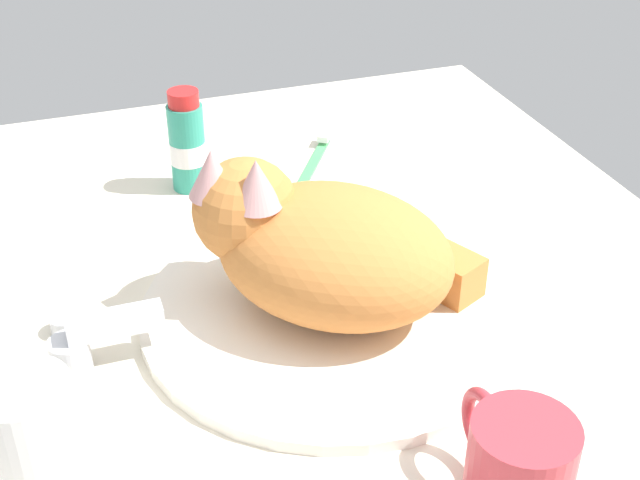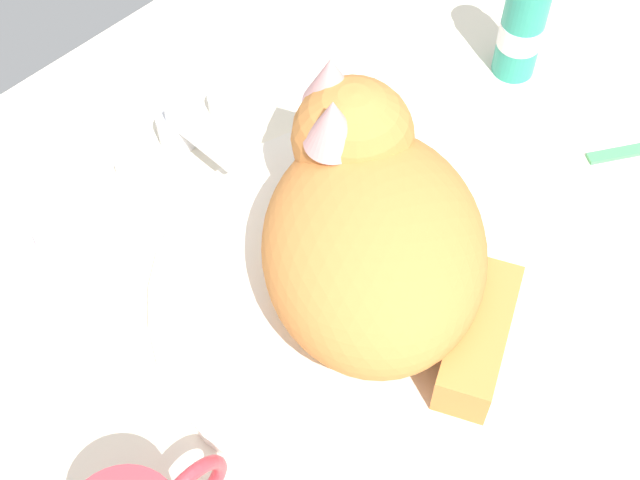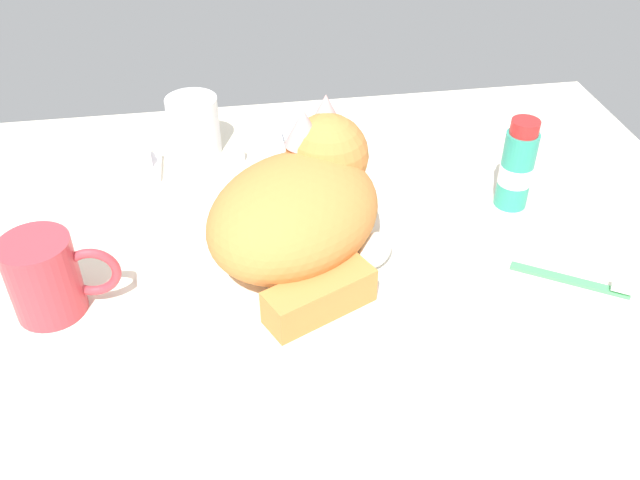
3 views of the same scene
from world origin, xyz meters
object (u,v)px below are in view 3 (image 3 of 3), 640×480
toothbrush (578,280)px  rinse_cup (194,125)px  coffee_mug (47,277)px  soap_bar (126,157)px  toothpaste_bottle (517,167)px  faucet (274,149)px  cat (303,204)px

toothbrush → rinse_cup: bearing=139.0°
coffee_mug → rinse_cup: coffee_mug is taller
coffee_mug → soap_bar: 27.71cm
rinse_cup → soap_bar: bearing=-154.4°
coffee_mug → toothpaste_bottle: bearing=11.4°
faucet → toothbrush: (31.08, -31.57, -1.69)cm
toothbrush → faucet: bearing=134.6°
cat → coffee_mug: bearing=-170.1°
toothbrush → coffee_mug: bearing=175.0°
coffee_mug → rinse_cup: bearing=63.6°
faucet → cat: 22.38cm
soap_bar → toothbrush: size_ratio=0.51×
faucet → toothbrush: size_ratio=1.17×
coffee_mug → soap_bar: size_ratio=1.93×
cat → coffee_mug: size_ratio=2.41×
faucet → coffee_mug: coffee_mug is taller
soap_bar → toothpaste_bottle: size_ratio=0.49×
faucet → toothpaste_bottle: 33.30cm
coffee_mug → toothpaste_bottle: (56.04, 11.29, 1.06)cm
rinse_cup → toothpaste_bottle: toothpaste_bottle is taller
toothpaste_bottle → soap_bar: bearing=162.6°
cat → soap_bar: cat is taller
rinse_cup → toothbrush: bearing=-41.0°
coffee_mug → faucet: bearing=44.9°
coffee_mug → toothbrush: coffee_mug is taller
faucet → toothpaste_bottle: bearing=-27.5°
soap_bar → toothpaste_bottle: bearing=-17.4°
rinse_cup → soap_bar: size_ratio=1.39×
cat → soap_bar: (-21.67, 22.10, -4.99)cm
soap_bar → toothpaste_bottle: 52.41cm
rinse_cup → toothpaste_bottle: 45.20cm
toothpaste_bottle → toothbrush: (1.69, -16.30, -5.12)cm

